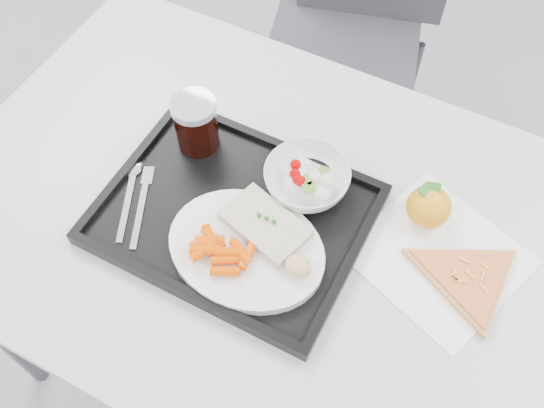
{
  "coord_description": "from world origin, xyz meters",
  "views": [
    {
      "loc": [
        0.26,
        -0.19,
        1.66
      ],
      "look_at": [
        -0.01,
        0.31,
        0.77
      ],
      "focal_mm": 40.0,
      "sensor_mm": 36.0,
      "label": 1
    }
  ],
  "objects_px": {
    "dinner_plate": "(246,249)",
    "salad_bowl": "(307,179)",
    "chair": "(355,16)",
    "cola_glass": "(196,123)",
    "tangerine": "(429,207)",
    "tray": "(234,215)",
    "table": "(271,235)",
    "pizza_slice": "(467,278)"
  },
  "relations": [
    {
      "from": "tangerine",
      "to": "chair",
      "type": "bearing_deg",
      "value": 120.45
    },
    {
      "from": "table",
      "to": "tray",
      "type": "bearing_deg",
      "value": -149.86
    },
    {
      "from": "salad_bowl",
      "to": "tangerine",
      "type": "bearing_deg",
      "value": 12.73
    },
    {
      "from": "chair",
      "to": "pizza_slice",
      "type": "relative_size",
      "value": 4.05
    },
    {
      "from": "tray",
      "to": "cola_glass",
      "type": "distance_m",
      "value": 0.18
    },
    {
      "from": "table",
      "to": "dinner_plate",
      "type": "xyz_separation_m",
      "value": [
        -0.0,
        -0.09,
        0.09
      ]
    },
    {
      "from": "chair",
      "to": "tray",
      "type": "relative_size",
      "value": 2.07
    },
    {
      "from": "chair",
      "to": "dinner_plate",
      "type": "relative_size",
      "value": 3.44
    },
    {
      "from": "salad_bowl",
      "to": "pizza_slice",
      "type": "bearing_deg",
      "value": -7.04
    },
    {
      "from": "dinner_plate",
      "to": "pizza_slice",
      "type": "height_order",
      "value": "dinner_plate"
    },
    {
      "from": "table",
      "to": "pizza_slice",
      "type": "height_order",
      "value": "pizza_slice"
    },
    {
      "from": "dinner_plate",
      "to": "tangerine",
      "type": "xyz_separation_m",
      "value": [
        0.24,
        0.21,
        0.01
      ]
    },
    {
      "from": "chair",
      "to": "table",
      "type": "bearing_deg",
      "value": -78.94
    },
    {
      "from": "chair",
      "to": "tray",
      "type": "height_order",
      "value": "chair"
    },
    {
      "from": "table",
      "to": "dinner_plate",
      "type": "bearing_deg",
      "value": -90.32
    },
    {
      "from": "tray",
      "to": "dinner_plate",
      "type": "height_order",
      "value": "dinner_plate"
    },
    {
      "from": "dinner_plate",
      "to": "cola_glass",
      "type": "xyz_separation_m",
      "value": [
        -0.19,
        0.16,
        0.05
      ]
    },
    {
      "from": "chair",
      "to": "dinner_plate",
      "type": "xyz_separation_m",
      "value": [
        0.16,
        -0.89,
        0.24
      ]
    },
    {
      "from": "dinner_plate",
      "to": "tray",
      "type": "bearing_deg",
      "value": 135.23
    },
    {
      "from": "dinner_plate",
      "to": "pizza_slice",
      "type": "distance_m",
      "value": 0.37
    },
    {
      "from": "chair",
      "to": "pizza_slice",
      "type": "distance_m",
      "value": 0.94
    },
    {
      "from": "tray",
      "to": "dinner_plate",
      "type": "xyz_separation_m",
      "value": [
        0.06,
        -0.06,
        0.02
      ]
    },
    {
      "from": "table",
      "to": "chair",
      "type": "relative_size",
      "value": 1.29
    },
    {
      "from": "table",
      "to": "chair",
      "type": "distance_m",
      "value": 0.83
    },
    {
      "from": "cola_glass",
      "to": "pizza_slice",
      "type": "relative_size",
      "value": 0.47
    },
    {
      "from": "tangerine",
      "to": "pizza_slice",
      "type": "relative_size",
      "value": 0.38
    },
    {
      "from": "tangerine",
      "to": "pizza_slice",
      "type": "height_order",
      "value": "tangerine"
    },
    {
      "from": "salad_bowl",
      "to": "pizza_slice",
      "type": "relative_size",
      "value": 0.66
    },
    {
      "from": "tray",
      "to": "salad_bowl",
      "type": "relative_size",
      "value": 2.96
    },
    {
      "from": "chair",
      "to": "salad_bowl",
      "type": "height_order",
      "value": "chair"
    },
    {
      "from": "table",
      "to": "salad_bowl",
      "type": "bearing_deg",
      "value": 67.98
    },
    {
      "from": "dinner_plate",
      "to": "tangerine",
      "type": "distance_m",
      "value": 0.32
    },
    {
      "from": "salad_bowl",
      "to": "cola_glass",
      "type": "relative_size",
      "value": 1.41
    },
    {
      "from": "dinner_plate",
      "to": "chair",
      "type": "bearing_deg",
      "value": 99.95
    },
    {
      "from": "salad_bowl",
      "to": "tangerine",
      "type": "xyz_separation_m",
      "value": [
        0.21,
        0.05,
        -0.0
      ]
    },
    {
      "from": "cola_glass",
      "to": "tangerine",
      "type": "relative_size",
      "value": 1.25
    },
    {
      "from": "pizza_slice",
      "to": "cola_glass",
      "type": "bearing_deg",
      "value": 176.17
    },
    {
      "from": "tray",
      "to": "salad_bowl",
      "type": "distance_m",
      "value": 0.14
    },
    {
      "from": "chair",
      "to": "cola_glass",
      "type": "distance_m",
      "value": 0.78
    },
    {
      "from": "dinner_plate",
      "to": "salad_bowl",
      "type": "bearing_deg",
      "value": 79.23
    },
    {
      "from": "salad_bowl",
      "to": "dinner_plate",
      "type": "bearing_deg",
      "value": -100.77
    },
    {
      "from": "pizza_slice",
      "to": "tangerine",
      "type": "bearing_deg",
      "value": 139.99
    }
  ]
}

